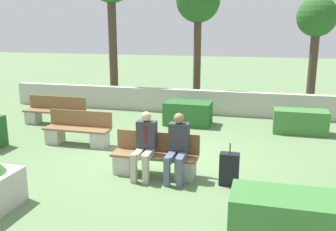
# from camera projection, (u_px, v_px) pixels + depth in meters

# --- Properties ---
(ground_plane) EXTENTS (60.00, 60.00, 0.00)m
(ground_plane) POSITION_uv_depth(u_px,v_px,m) (161.00, 159.00, 8.40)
(ground_plane) COLOR #607F51
(perimeter_wall) EXTENTS (13.84, 0.30, 0.81)m
(perimeter_wall) POSITION_uv_depth(u_px,v_px,m) (198.00, 102.00, 12.77)
(perimeter_wall) COLOR #B7B2A8
(perimeter_wall) RESTS_ON ground_plane
(bench_front) EXTENTS (1.73, 0.48, 0.83)m
(bench_front) POSITION_uv_depth(u_px,v_px,m) (155.00, 160.00, 7.48)
(bench_front) COLOR brown
(bench_front) RESTS_ON ground_plane
(bench_left_side) EXTENTS (1.70, 0.48, 0.83)m
(bench_left_side) POSITION_uv_depth(u_px,v_px,m) (78.00, 132.00, 9.41)
(bench_left_side) COLOR brown
(bench_left_side) RESTS_ON ground_plane
(bench_right_side) EXTENTS (1.90, 0.49, 0.83)m
(bench_right_side) POSITION_uv_depth(u_px,v_px,m) (55.00, 114.00, 11.36)
(bench_right_side) COLOR brown
(bench_right_side) RESTS_ON ground_plane
(person_seated_man) EXTENTS (0.38, 0.63, 1.30)m
(person_seated_man) POSITION_uv_depth(u_px,v_px,m) (145.00, 142.00, 7.30)
(person_seated_man) COLOR #B2A893
(person_seated_man) RESTS_ON ground_plane
(person_seated_woman) EXTENTS (0.38, 0.63, 1.30)m
(person_seated_woman) POSITION_uv_depth(u_px,v_px,m) (178.00, 145.00, 7.14)
(person_seated_woman) COLOR #515B70
(person_seated_woman) RESTS_ON ground_plane
(hedge_block_near_right) EXTENTS (1.39, 0.85, 0.70)m
(hedge_block_near_right) POSITION_uv_depth(u_px,v_px,m) (188.00, 113.00, 11.34)
(hedge_block_near_right) COLOR #286028
(hedge_block_near_right) RESTS_ON ground_plane
(hedge_block_mid_left) EXTENTS (1.44, 0.68, 0.66)m
(hedge_block_mid_left) POSITION_uv_depth(u_px,v_px,m) (300.00, 122.00, 10.40)
(hedge_block_mid_left) COLOR #3D7A38
(hedge_block_mid_left) RESTS_ON ground_plane
(hedge_block_mid_right) EXTENTS (2.16, 0.76, 0.77)m
(hedge_block_mid_right) POSITION_uv_depth(u_px,v_px,m) (313.00, 226.00, 4.86)
(hedge_block_mid_right) COLOR #3D7A38
(hedge_block_mid_right) RESTS_ON ground_plane
(suitcase) EXTENTS (0.36, 0.22, 0.82)m
(suitcase) POSITION_uv_depth(u_px,v_px,m) (229.00, 169.00, 6.99)
(suitcase) COLOR black
(suitcase) RESTS_ON ground_plane
(tree_center_left) EXTENTS (1.59, 1.59, 4.62)m
(tree_center_left) POSITION_uv_depth(u_px,v_px,m) (198.00, 4.00, 13.35)
(tree_center_left) COLOR #473828
(tree_center_left) RESTS_ON ground_plane
(tree_center_right) EXTENTS (1.36, 1.36, 3.92)m
(tree_center_right) POSITION_uv_depth(u_px,v_px,m) (317.00, 21.00, 12.78)
(tree_center_right) COLOR #473828
(tree_center_right) RESTS_ON ground_plane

